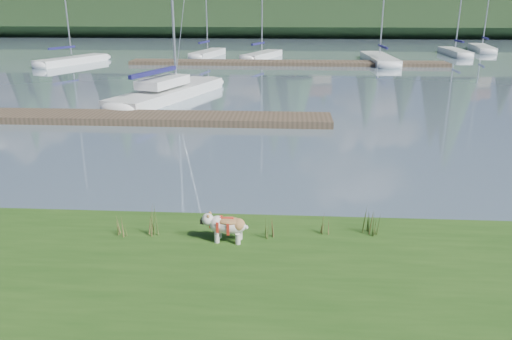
{
  "coord_description": "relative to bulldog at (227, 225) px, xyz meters",
  "views": [
    {
      "loc": [
        2.12,
        -11.85,
        4.91
      ],
      "look_at": [
        1.39,
        -0.5,
        1.07
      ],
      "focal_mm": 35.0,
      "sensor_mm": 36.0,
      "label": 1
    }
  ],
  "objects": [
    {
      "name": "dock_far",
      "position": [
        1.04,
        32.84,
        -0.55
      ],
      "size": [
        26.0,
        2.2,
        0.3
      ],
      "primitive_type": "cube",
      "color": "#4C3D2C",
      "rests_on": "ground"
    },
    {
      "name": "weed_5",
      "position": [
        3.01,
        0.41,
        -0.13
      ],
      "size": [
        0.17,
        0.14,
        0.52
      ],
      "color": "#475B23",
      "rests_on": "bank"
    },
    {
      "name": "sailboat_bg_4",
      "position": [
        17.27,
        42.31,
        -0.37
      ],
      "size": [
        1.55,
        7.5,
        11.1
      ],
      "rotation": [
        0.0,
        0.0,
        1.56
      ],
      "color": "white",
      "rests_on": "ground"
    },
    {
      "name": "weed_2",
      "position": [
        2.89,
        0.54,
        -0.1
      ],
      "size": [
        0.17,
        0.14,
        0.59
      ],
      "color": "#475B23",
      "rests_on": "bank"
    },
    {
      "name": "weed_3",
      "position": [
        -2.19,
        0.12,
        -0.15
      ],
      "size": [
        0.17,
        0.14,
        0.47
      ],
      "color": "#475B23",
      "rests_on": "bank"
    },
    {
      "name": "weed_0",
      "position": [
        -1.53,
        0.14,
        -0.05
      ],
      "size": [
        0.17,
        0.14,
        0.71
      ],
      "color": "#475B23",
      "rests_on": "bank"
    },
    {
      "name": "weed_1",
      "position": [
        0.83,
        0.17,
        -0.15
      ],
      "size": [
        0.17,
        0.14,
        0.48
      ],
      "color": "#475B23",
      "rests_on": "bank"
    },
    {
      "name": "sailboat_bg_2",
      "position": [
        -1.06,
        38.02,
        -0.37
      ],
      "size": [
        3.91,
        7.43,
        11.15
      ],
      "rotation": [
        0.0,
        0.0,
        1.22
      ],
      "color": "white",
      "rests_on": "ground"
    },
    {
      "name": "sailboat_bg_0",
      "position": [
        -16.61,
        32.84,
        -0.38
      ],
      "size": [
        4.38,
        7.86,
        11.41
      ],
      "rotation": [
        0.0,
        0.0,
        1.19
      ],
      "color": "white",
      "rests_on": "ground"
    },
    {
      "name": "ground",
      "position": [
        -0.96,
        32.84,
        -0.7
      ],
      "size": [
        200.0,
        200.0,
        0.0
      ],
      "primitive_type": "plane",
      "color": "gray",
      "rests_on": "ground"
    },
    {
      "name": "mud_lip",
      "position": [
        -0.96,
        1.24,
        -0.63
      ],
      "size": [
        60.0,
        0.5,
        0.14
      ],
      "primitive_type": "cube",
      "color": "#33281C",
      "rests_on": "ground"
    },
    {
      "name": "weed_4",
      "position": [
        1.97,
        0.45,
        -0.17
      ],
      "size": [
        0.17,
        0.14,
        0.44
      ],
      "color": "#475B23",
      "rests_on": "bank"
    },
    {
      "name": "bulldog",
      "position": [
        0.0,
        0.0,
        0.0
      ],
      "size": [
        0.94,
        0.45,
        0.56
      ],
      "rotation": [
        0.0,
        0.0,
        3.05
      ],
      "color": "silver",
      "rests_on": "bank"
    },
    {
      "name": "sailboat_bg_3",
      "position": [
        8.9,
        35.96,
        -0.38
      ],
      "size": [
        2.15,
        9.69,
        13.97
      ],
      "rotation": [
        0.0,
        0.0,
        1.6
      ],
      "color": "white",
      "rests_on": "ground"
    },
    {
      "name": "ridge",
      "position": [
        -0.96,
        75.84,
        1.8
      ],
      "size": [
        200.0,
        20.0,
        5.0
      ],
      "primitive_type": "cube",
      "color": "black",
      "rests_on": "ground"
    },
    {
      "name": "sailboat_main",
      "position": [
        -4.97,
        17.94,
        -0.28
      ],
      "size": [
        5.08,
        10.16,
        14.34
      ],
      "rotation": [
        0.0,
        0.0,
        1.25
      ],
      "color": "white",
      "rests_on": "ground"
    },
    {
      "name": "sailboat_bg_5",
      "position": [
        21.59,
        46.95,
        -0.38
      ],
      "size": [
        2.84,
        8.23,
        11.54
      ],
      "rotation": [
        0.0,
        0.0,
        1.41
      ],
      "color": "white",
      "rests_on": "ground"
    },
    {
      "name": "dock_near",
      "position": [
        -4.96,
        11.84,
        -0.55
      ],
      "size": [
        16.0,
        2.0,
        0.3
      ],
      "primitive_type": "cube",
      "color": "#4C3D2C",
      "rests_on": "ground"
    },
    {
      "name": "sailboat_bg_1",
      "position": [
        -6.37,
        39.41,
        -0.37
      ],
      "size": [
        2.81,
        7.29,
        10.77
      ],
      "rotation": [
        0.0,
        0.0,
        1.37
      ],
      "color": "white",
      "rests_on": "ground"
    }
  ]
}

